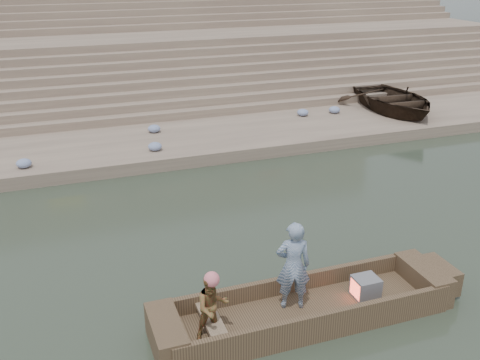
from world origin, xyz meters
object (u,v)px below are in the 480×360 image
main_rowboat (304,315)px  rowing_man (212,307)px  television (365,287)px  standing_man (293,266)px  beached_rowboat (393,99)px

main_rowboat → rowing_man: rowing_man is taller
main_rowboat → rowing_man: 1.93m
rowing_man → television: 3.06m
standing_man → television: bearing=-172.2°
standing_man → television: size_ratio=3.72×
main_rowboat → television: bearing=-0.0°
standing_man → rowing_man: standing_man is taller
main_rowboat → standing_man: (-0.18, 0.18, 0.97)m
rowing_man → beached_rowboat: rowing_man is taller
rowing_man → beached_rowboat: bearing=40.8°
standing_man → rowing_man: (-1.61, -0.33, -0.26)m
beached_rowboat → main_rowboat: bearing=-128.1°
television → beached_rowboat: size_ratio=0.10×
standing_man → television: (1.42, -0.18, -0.66)m
main_rowboat → television: television is taller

